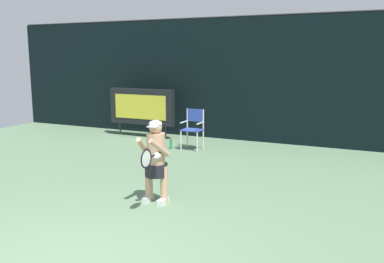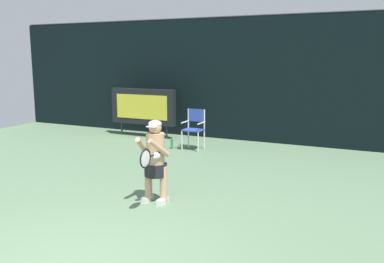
{
  "view_description": "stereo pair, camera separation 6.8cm",
  "coord_description": "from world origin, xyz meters",
  "px_view_note": "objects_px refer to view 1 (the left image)",
  "views": [
    {
      "loc": [
        3.15,
        -3.34,
        2.48
      ],
      "look_at": [
        -0.18,
        3.87,
        1.05
      ],
      "focal_mm": 39.0,
      "sensor_mm": 36.0,
      "label": 1
    },
    {
      "loc": [
        3.21,
        -3.31,
        2.48
      ],
      "look_at": [
        -0.18,
        3.87,
        1.05
      ],
      "focal_mm": 39.0,
      "sensor_mm": 36.0,
      "label": 2
    }
  ],
  "objects_px": {
    "scoreboard": "(142,107)",
    "tennis_racket": "(147,158)",
    "water_bottle": "(171,144)",
    "umpire_chair": "(193,127)",
    "tennis_player": "(156,159)"
  },
  "relations": [
    {
      "from": "water_bottle",
      "to": "tennis_player",
      "type": "bearing_deg",
      "value": -65.77
    },
    {
      "from": "tennis_player",
      "to": "tennis_racket",
      "type": "height_order",
      "value": "tennis_player"
    },
    {
      "from": "scoreboard",
      "to": "water_bottle",
      "type": "xyz_separation_m",
      "value": [
        1.64,
        -1.18,
        -0.82
      ]
    },
    {
      "from": "scoreboard",
      "to": "tennis_player",
      "type": "distance_m",
      "value": 6.06
    },
    {
      "from": "tennis_player",
      "to": "water_bottle",
      "type": "bearing_deg",
      "value": 114.23
    },
    {
      "from": "water_bottle",
      "to": "tennis_racket",
      "type": "relative_size",
      "value": 0.44
    },
    {
      "from": "scoreboard",
      "to": "tennis_racket",
      "type": "xyz_separation_m",
      "value": [
        3.51,
        -5.55,
        -0.04
      ]
    },
    {
      "from": "scoreboard",
      "to": "tennis_racket",
      "type": "height_order",
      "value": "scoreboard"
    },
    {
      "from": "tennis_player",
      "to": "tennis_racket",
      "type": "bearing_deg",
      "value": -75.01
    },
    {
      "from": "umpire_chair",
      "to": "water_bottle",
      "type": "bearing_deg",
      "value": -156.82
    },
    {
      "from": "water_bottle",
      "to": "tennis_racket",
      "type": "bearing_deg",
      "value": -66.8
    },
    {
      "from": "water_bottle",
      "to": "tennis_racket",
      "type": "height_order",
      "value": "tennis_racket"
    },
    {
      "from": "umpire_chair",
      "to": "tennis_racket",
      "type": "xyz_separation_m",
      "value": [
        1.31,
        -4.61,
        0.29
      ]
    },
    {
      "from": "umpire_chair",
      "to": "tennis_racket",
      "type": "distance_m",
      "value": 4.8
    },
    {
      "from": "scoreboard",
      "to": "water_bottle",
      "type": "bearing_deg",
      "value": -35.86
    }
  ]
}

